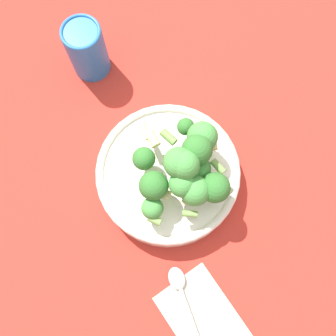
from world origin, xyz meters
name	(u,v)px	position (x,y,z in m)	size (l,w,h in m)	color
ground_plane	(168,178)	(0.00, 0.00, 0.00)	(3.00, 3.00, 0.00)	#B72D23
bowl	(168,174)	(0.00, 0.00, 0.03)	(0.24, 0.24, 0.05)	silver
pasta_salad	(185,170)	(0.03, 0.00, 0.11)	(0.17, 0.18, 0.10)	#8CB766
cup	(87,49)	(-0.22, 0.14, 0.06)	(0.07, 0.07, 0.11)	#2366B2
napkin	(205,321)	(0.15, -0.19, 0.00)	(0.18, 0.16, 0.01)	beige
spoon	(183,296)	(0.10, -0.17, 0.01)	(0.12, 0.12, 0.01)	silver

